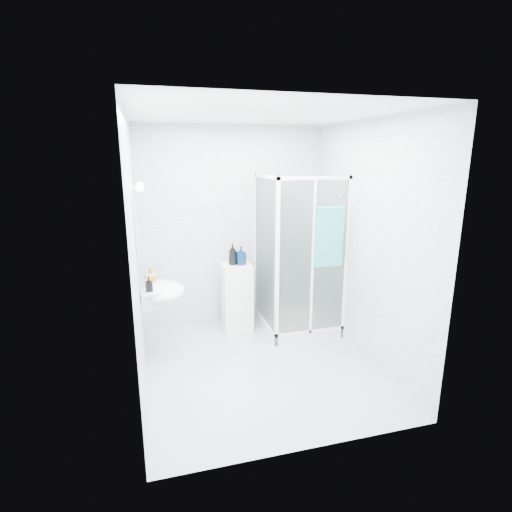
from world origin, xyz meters
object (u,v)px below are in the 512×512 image
object	(u,v)px
shampoo_bottle_b	(241,255)
soap_dispenser_black	(149,284)
wall_basin	(161,292)
shampoo_bottle_a	(233,254)
storage_cabinet	(237,297)
shower_enclosure	(294,298)
soap_dispenser_orange	(151,276)
hand_towel	(330,235)

from	to	relation	value
shampoo_bottle_b	soap_dispenser_black	world-z (taller)	shampoo_bottle_b
wall_basin	shampoo_bottle_b	xyz separation A→B (m)	(1.02, 0.56, 0.20)
shampoo_bottle_a	shampoo_bottle_b	bearing A→B (deg)	-12.43
storage_cabinet	soap_dispenser_black	distance (m)	1.39
soap_dispenser_black	shampoo_bottle_b	bearing A→B (deg)	31.70
shampoo_bottle_a	shampoo_bottle_b	distance (m)	0.11
storage_cabinet	shampoo_bottle_a	world-z (taller)	shampoo_bottle_a
shower_enclosure	shampoo_bottle_b	xyz separation A→B (m)	(-0.63, 0.24, 0.55)
shower_enclosure	shampoo_bottle_a	world-z (taller)	shower_enclosure
wall_basin	shampoo_bottle_a	world-z (taller)	shampoo_bottle_a
shampoo_bottle_b	soap_dispenser_orange	world-z (taller)	shampoo_bottle_b
storage_cabinet	shampoo_bottle_b	world-z (taller)	shampoo_bottle_b
wall_basin	hand_towel	distance (m)	1.99
soap_dispenser_black	storage_cabinet	bearing A→B (deg)	33.41
wall_basin	shampoo_bottle_b	bearing A→B (deg)	28.70
wall_basin	shampoo_bottle_a	bearing A→B (deg)	32.32
soap_dispenser_orange	wall_basin	bearing A→B (deg)	-54.01
shower_enclosure	hand_towel	size ratio (longest dim) A/B	2.85
hand_towel	shampoo_bottle_a	xyz separation A→B (m)	(-1.00, 0.67, -0.32)
shampoo_bottle_b	soap_dispenser_black	size ratio (longest dim) A/B	1.54
wall_basin	shower_enclosure	bearing A→B (deg)	10.81
wall_basin	shampoo_bottle_a	size ratio (longest dim) A/B	2.06
soap_dispenser_black	shampoo_bottle_a	bearing A→B (deg)	34.98
hand_towel	wall_basin	bearing A→B (deg)	177.46
hand_towel	soap_dispenser_orange	size ratio (longest dim) A/B	4.27
wall_basin	shampoo_bottle_b	size ratio (longest dim) A/B	2.34
wall_basin	soap_dispenser_orange	xyz separation A→B (m)	(-0.10, 0.13, 0.15)
hand_towel	shampoo_bottle_a	world-z (taller)	hand_towel
shampoo_bottle_a	soap_dispenser_black	distance (m)	1.27
shower_enclosure	soap_dispenser_black	xyz separation A→B (m)	(-1.77, -0.46, 0.49)
soap_dispenser_black	hand_towel	bearing A→B (deg)	1.66
shower_enclosure	storage_cabinet	world-z (taller)	shower_enclosure
shampoo_bottle_b	soap_dispenser_black	bearing A→B (deg)	-148.30
shower_enclosure	soap_dispenser_orange	distance (m)	1.83
shampoo_bottle_a	soap_dispenser_black	xyz separation A→B (m)	(-1.04, -0.73, -0.07)
hand_towel	soap_dispenser_orange	distance (m)	2.06
shower_enclosure	storage_cabinet	distance (m)	0.73
wall_basin	soap_dispenser_orange	distance (m)	0.22
shower_enclosure	soap_dispenser_orange	xyz separation A→B (m)	(-1.75, -0.18, 0.50)
shower_enclosure	shampoo_bottle_b	world-z (taller)	shower_enclosure
wall_basin	storage_cabinet	distance (m)	1.18
storage_cabinet	hand_towel	world-z (taller)	hand_towel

